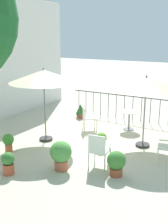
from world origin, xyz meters
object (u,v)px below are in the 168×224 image
cafe_table_0 (129,117)px  potted_plant_4 (116,162)px  potted_plant_1 (8,141)px  potted_plant_5 (61,154)px  patio_umbrella_1 (146,84)px  potted_plant_0 (101,140)px  potted_plant_6 (8,163)px  potted_plant_3 (80,111)px  patio_umbrella_0 (44,77)px  patio_chair_2 (88,117)px  patio_chair_0 (99,149)px

cafe_table_0 → potted_plant_4: bearing=-163.4°
potted_plant_1 → potted_plant_5: potted_plant_5 is taller
potted_plant_1 → patio_umbrella_1: bearing=-53.6°
potted_plant_1 → potted_plant_4: 3.41m
potted_plant_0 → potted_plant_6: size_ratio=0.93×
potted_plant_0 → potted_plant_5: (-1.75, 0.28, 0.14)m
potted_plant_0 → patio_umbrella_1: bearing=-49.7°
potted_plant_4 → potted_plant_5: size_ratio=0.82×
potted_plant_0 → potted_plant_3: size_ratio=0.89×
cafe_table_0 → potted_plant_5: size_ratio=0.92×
patio_umbrella_1 → potted_plant_1: size_ratio=4.08×
patio_umbrella_1 → potted_plant_1: patio_umbrella_1 is taller
patio_umbrella_1 → potted_plant_1: bearing=126.4°
patio_umbrella_0 → potted_plant_6: patio_umbrella_0 is taller
patio_umbrella_0 → potted_plant_5: size_ratio=3.08×
potted_plant_6 → potted_plant_5: bearing=-49.3°
patio_chair_2 → potted_plant_5: 3.28m
cafe_table_0 → patio_umbrella_0: bearing=140.5°
patio_umbrella_0 → potted_plant_1: 2.28m
patio_umbrella_0 → cafe_table_0: bearing=-39.5°
potted_plant_3 → potted_plant_6: size_ratio=1.05×
potted_plant_1 → potted_plant_5: size_ratio=0.71×
patio_chair_0 → potted_plant_4: bearing=-104.6°
potted_plant_1 → potted_plant_4: size_ratio=0.86×
potted_plant_0 → potted_plant_4: potted_plant_4 is taller
potted_plant_1 → potted_plant_0: bearing=-55.4°
cafe_table_0 → potted_plant_3: (0.41, 2.35, -0.17)m
potted_plant_5 → patio_chair_0: bearing=-54.2°
patio_umbrella_1 → patio_chair_0: size_ratio=2.41×
potted_plant_0 → potted_plant_5: size_ratio=0.68×
potted_plant_1 → potted_plant_4: (0.27, -3.40, 0.03)m
patio_chair_2 → potted_plant_0: patio_chair_2 is taller
cafe_table_0 → potted_plant_6: bearing=164.4°
patio_umbrella_0 → cafe_table_0: patio_umbrella_0 is taller
patio_umbrella_0 → potted_plant_5: 2.80m
patio_umbrella_1 → cafe_table_0: bearing=37.1°
patio_umbrella_1 → patio_chair_2: patio_umbrella_1 is taller
patio_chair_0 → potted_plant_0: patio_chair_0 is taller
potted_plant_6 → potted_plant_1: bearing=44.9°
potted_plant_0 → patio_umbrella_0: bearing=97.4°
cafe_table_0 → potted_plant_0: size_ratio=1.35×
potted_plant_0 → potted_plant_6: potted_plant_6 is taller
patio_umbrella_0 → cafe_table_0: 3.53m
cafe_table_0 → potted_plant_1: bearing=147.9°
patio_umbrella_0 → potted_plant_6: (-2.37, -0.66, -1.82)m
patio_chair_2 → patio_chair_0: bearing=-145.2°
patio_umbrella_0 → potted_plant_3: size_ratio=3.98×
cafe_table_0 → potted_plant_0: cafe_table_0 is taller
patio_chair_0 → potted_plant_5: bearing=125.8°
patio_umbrella_1 → potted_plant_3: (1.71, 3.33, -1.67)m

